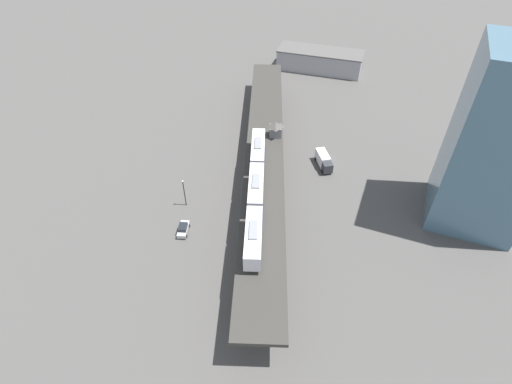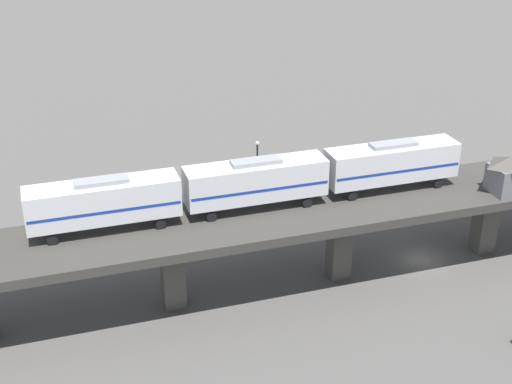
{
  "view_description": "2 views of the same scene",
  "coord_description": "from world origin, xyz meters",
  "px_view_note": "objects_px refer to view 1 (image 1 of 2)",
  "views": [
    {
      "loc": [
        25.1,
        -69.06,
        59.87
      ],
      "look_at": [
        3.95,
        -15.36,
        8.76
      ],
      "focal_mm": 28.0,
      "sensor_mm": 36.0,
      "label": 1
    },
    {
      "loc": [
        57.87,
        -13.8,
        34.52
      ],
      "look_at": [
        3.95,
        -15.36,
        8.76
      ],
      "focal_mm": 50.0,
      "sensor_mm": 36.0,
      "label": 2
    }
  ],
  "objects_px": {
    "delivery_truck": "(324,160)",
    "office_tower": "(498,144)",
    "street_car_green": "(271,109)",
    "subway_train": "(256,188)",
    "street_lamp": "(184,191)",
    "signal_hut": "(275,129)",
    "warehouse_building": "(320,60)",
    "street_car_silver": "(183,229)"
  },
  "relations": [
    {
      "from": "street_car_green",
      "to": "office_tower",
      "type": "distance_m",
      "value": 60.81
    },
    {
      "from": "subway_train",
      "to": "street_car_green",
      "type": "bearing_deg",
      "value": 106.03
    },
    {
      "from": "street_lamp",
      "to": "warehouse_building",
      "type": "bearing_deg",
      "value": 83.04
    },
    {
      "from": "signal_hut",
      "to": "street_lamp",
      "type": "xyz_separation_m",
      "value": [
        -12.49,
        -22.34,
        -4.96
      ]
    },
    {
      "from": "street_lamp",
      "to": "subway_train",
      "type": "bearing_deg",
      "value": 1.15
    },
    {
      "from": "delivery_truck",
      "to": "subway_train",
      "type": "bearing_deg",
      "value": -108.57
    },
    {
      "from": "signal_hut",
      "to": "delivery_truck",
      "type": "distance_m",
      "value": 14.09
    },
    {
      "from": "delivery_truck",
      "to": "office_tower",
      "type": "distance_m",
      "value": 36.44
    },
    {
      "from": "delivery_truck",
      "to": "warehouse_building",
      "type": "bearing_deg",
      "value": 105.85
    },
    {
      "from": "street_car_silver",
      "to": "street_lamp",
      "type": "distance_m",
      "value": 8.65
    },
    {
      "from": "street_car_silver",
      "to": "delivery_truck",
      "type": "distance_m",
      "value": 38.01
    },
    {
      "from": "street_lamp",
      "to": "warehouse_building",
      "type": "height_order",
      "value": "street_lamp"
    },
    {
      "from": "office_tower",
      "to": "street_car_silver",
      "type": "bearing_deg",
      "value": -153.52
    },
    {
      "from": "street_car_green",
      "to": "street_lamp",
      "type": "bearing_deg",
      "value": -94.83
    },
    {
      "from": "signal_hut",
      "to": "warehouse_building",
      "type": "height_order",
      "value": "signal_hut"
    },
    {
      "from": "street_car_green",
      "to": "street_lamp",
      "type": "xyz_separation_m",
      "value": [
        -3.71,
        -43.97,
        3.17
      ]
    },
    {
      "from": "delivery_truck",
      "to": "signal_hut",
      "type": "bearing_deg",
      "value": -170.0
    },
    {
      "from": "delivery_truck",
      "to": "street_lamp",
      "type": "xyz_separation_m",
      "value": [
        -24.36,
        -24.44,
        2.35
      ]
    },
    {
      "from": "signal_hut",
      "to": "street_car_silver",
      "type": "bearing_deg",
      "value": -107.0
    },
    {
      "from": "subway_train",
      "to": "office_tower",
      "type": "height_order",
      "value": "office_tower"
    },
    {
      "from": "delivery_truck",
      "to": "street_lamp",
      "type": "height_order",
      "value": "street_lamp"
    },
    {
      "from": "subway_train",
      "to": "signal_hut",
      "type": "xyz_separation_m",
      "value": [
        -3.77,
        22.02,
        -0.74
      ]
    },
    {
      "from": "street_car_silver",
      "to": "office_tower",
      "type": "xyz_separation_m",
      "value": [
        53.12,
        26.46,
        17.06
      ]
    },
    {
      "from": "signal_hut",
      "to": "delivery_truck",
      "type": "relative_size",
      "value": 0.57
    },
    {
      "from": "subway_train",
      "to": "warehouse_building",
      "type": "relative_size",
      "value": 1.23
    },
    {
      "from": "subway_train",
      "to": "street_car_silver",
      "type": "bearing_deg",
      "value": -149.32
    },
    {
      "from": "signal_hut",
      "to": "street_lamp",
      "type": "bearing_deg",
      "value": -119.2
    },
    {
      "from": "street_car_green",
      "to": "street_car_silver",
      "type": "xyz_separation_m",
      "value": [
        -0.28,
        -51.26,
        0.0
      ]
    },
    {
      "from": "delivery_truck",
      "to": "office_tower",
      "type": "relative_size",
      "value": 0.2
    },
    {
      "from": "subway_train",
      "to": "delivery_truck",
      "type": "height_order",
      "value": "subway_train"
    },
    {
      "from": "signal_hut",
      "to": "street_lamp",
      "type": "height_order",
      "value": "signal_hut"
    },
    {
      "from": "street_car_green",
      "to": "street_car_silver",
      "type": "bearing_deg",
      "value": -90.32
    },
    {
      "from": "delivery_truck",
      "to": "warehouse_building",
      "type": "distance_m",
      "value": 54.77
    },
    {
      "from": "street_car_green",
      "to": "office_tower",
      "type": "bearing_deg",
      "value": -25.14
    },
    {
      "from": "delivery_truck",
      "to": "warehouse_building",
      "type": "height_order",
      "value": "warehouse_building"
    },
    {
      "from": "street_car_silver",
      "to": "office_tower",
      "type": "height_order",
      "value": "office_tower"
    },
    {
      "from": "signal_hut",
      "to": "street_car_green",
      "type": "relative_size",
      "value": 0.89
    },
    {
      "from": "signal_hut",
      "to": "warehouse_building",
      "type": "bearing_deg",
      "value": 93.22
    },
    {
      "from": "street_lamp",
      "to": "office_tower",
      "type": "xyz_separation_m",
      "value": [
        56.55,
        19.18,
        13.89
      ]
    },
    {
      "from": "street_lamp",
      "to": "warehouse_building",
      "type": "xyz_separation_m",
      "value": [
        9.41,
        77.1,
        -0.7
      ]
    },
    {
      "from": "subway_train",
      "to": "street_lamp",
      "type": "distance_m",
      "value": 17.23
    },
    {
      "from": "street_lamp",
      "to": "street_car_green",
      "type": "bearing_deg",
      "value": 85.17
    }
  ]
}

